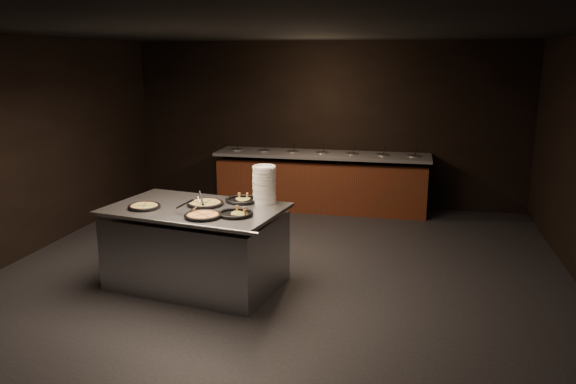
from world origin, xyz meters
name	(u,v)px	position (x,y,z in m)	size (l,w,h in m)	color
room	(272,165)	(0.00, 0.00, 1.45)	(7.02, 8.02, 2.92)	black
salad_bar	(321,185)	(0.00, 3.56, 0.44)	(3.70, 0.83, 1.18)	#572614
serving_counter	(197,248)	(-0.88, -0.09, 0.45)	(2.14, 1.57, 0.94)	#B7B9BF
plate_stack	(264,184)	(-0.16, 0.29, 1.16)	(0.27, 0.27, 0.43)	silver
pan_veggie_whole	(144,206)	(-1.43, -0.26, 0.96)	(0.37, 0.37, 0.04)	black
pan_cheese_whole	(205,203)	(-0.80, 0.02, 0.96)	(0.43, 0.43, 0.04)	black
pan_cheese_slices_a	(242,200)	(-0.43, 0.28, 0.96)	(0.41, 0.41, 0.04)	black
pan_cheese_slices_b	(203,215)	(-0.64, -0.47, 0.96)	(0.41, 0.41, 0.04)	black
pan_veggie_slices	(236,214)	(-0.33, -0.32, 0.96)	(0.39, 0.39, 0.04)	black
server_left	(200,199)	(-0.86, 0.00, 1.02)	(0.24, 0.27, 0.16)	#B7B9BF
server_right	(189,207)	(-0.83, -0.39, 1.03)	(0.36, 0.12, 0.17)	#B7B9BF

